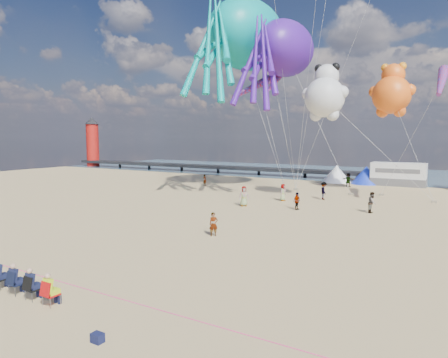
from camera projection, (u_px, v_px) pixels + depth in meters
ground at (167, 259)px, 20.83m from camera, size 120.00×120.00×0.00m
water at (372, 174)px, 67.78m from camera, size 120.00×120.00×0.00m
pier at (199, 166)px, 72.56m from camera, size 60.00×3.00×0.50m
lighthouse at (93, 145)px, 86.47m from camera, size 2.60×2.60×9.00m
motorhome_0 at (398, 174)px, 51.76m from camera, size 6.60×2.50×3.00m
tent_white at (337, 174)px, 55.87m from camera, size 4.00×4.00×2.40m
tent_blue at (366, 175)px, 53.83m from camera, size 4.00×4.00×2.40m
spectator_row at (17, 278)px, 16.15m from camera, size 6.10×0.90×1.30m
cooler_navy at (97, 338)px, 12.38m from camera, size 0.38×0.28×0.30m
rope_line at (90, 290)px, 16.56m from camera, size 34.00×0.03×0.03m
standing_person at (214, 224)px, 25.60m from camera, size 0.66×0.65×1.53m
beachgoer_0 at (244, 196)px, 36.63m from camera, size 0.80×0.76×1.84m
beachgoer_1 at (372, 203)px, 33.30m from camera, size 0.62×0.90×1.77m
beachgoer_2 at (324, 191)px, 40.42m from camera, size 1.02×1.10×1.81m
beachgoer_3 at (297, 201)px, 34.79m from camera, size 0.81×1.10×1.53m
beachgoer_4 at (348, 180)px, 50.63m from camera, size 1.08×0.52×1.79m
beachgoer_5 at (205, 180)px, 51.79m from camera, size 1.45×0.76×1.50m
beachgoer_6 at (283, 192)px, 39.67m from camera, size 0.47×0.65×1.69m
sandbag_a at (286, 191)px, 46.29m from camera, size 0.50×0.35×0.22m
sandbag_b at (351, 194)px, 43.58m from camera, size 0.50×0.35×0.22m
sandbag_c at (434, 202)px, 38.38m from camera, size 0.50×0.35×0.22m
sandbag_d at (381, 195)px, 42.99m from camera, size 0.50×0.35×0.22m
sandbag_e at (296, 189)px, 47.54m from camera, size 0.50×0.35×0.22m
kite_octopus_teal at (247, 35)px, 45.28m from camera, size 9.13×13.64×14.37m
kite_octopus_purple at (284, 49)px, 44.31m from camera, size 7.40×11.98×12.73m
kite_panda at (325, 97)px, 38.63m from camera, size 5.43×5.21×6.60m
kite_teddy_orange at (392, 95)px, 43.32m from camera, size 5.14×4.86×6.99m
windsock_left at (252, 88)px, 45.56m from camera, size 1.98×7.86×7.79m
windsock_mid at (442, 82)px, 35.25m from camera, size 1.06×6.68×6.67m
windsock_right at (274, 82)px, 45.50m from camera, size 1.42×4.99×4.92m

